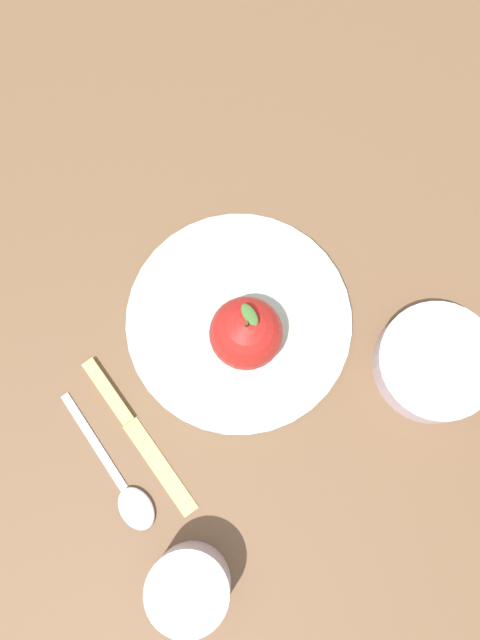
# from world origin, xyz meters

# --- Properties ---
(ground_plane) EXTENTS (2.40, 2.40, 0.00)m
(ground_plane) POSITION_xyz_m (0.00, 0.00, 0.00)
(ground_plane) COLOR brown
(dinner_plate) EXTENTS (0.25, 0.25, 0.02)m
(dinner_plate) POSITION_xyz_m (0.02, -0.00, 0.01)
(dinner_plate) COLOR #B2C6B2
(dinner_plate) RESTS_ON ground_plane
(apple) EXTENTS (0.08, 0.08, 0.09)m
(apple) POSITION_xyz_m (-0.00, -0.01, 0.05)
(apple) COLOR #B21E19
(apple) RESTS_ON dinner_plate
(side_bowl) EXTENTS (0.13, 0.13, 0.04)m
(side_bowl) POSITION_xyz_m (0.04, -0.21, 0.02)
(side_bowl) COLOR silver
(side_bowl) RESTS_ON ground_plane
(cup) EXTENTS (0.08, 0.08, 0.08)m
(cup) POSITION_xyz_m (-0.25, -0.04, 0.04)
(cup) COLOR silver
(cup) RESTS_ON ground_plane
(knife) EXTENTS (0.13, 0.17, 0.01)m
(knife) POSITION_xyz_m (-0.12, 0.08, 0.00)
(knife) COLOR #D8B766
(knife) RESTS_ON ground_plane
(spoon) EXTENTS (0.12, 0.15, 0.01)m
(spoon) POSITION_xyz_m (-0.19, 0.06, 0.01)
(spoon) COLOR silver
(spoon) RESTS_ON ground_plane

